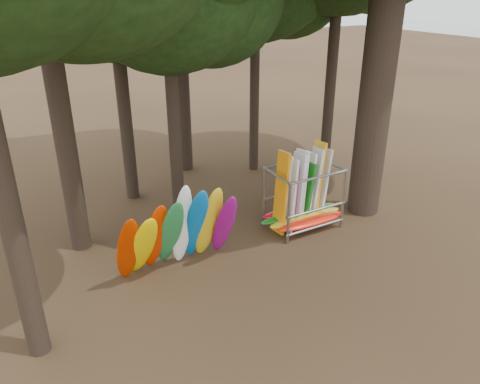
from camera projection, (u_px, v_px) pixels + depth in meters
ground at (267, 248)px, 14.99m from camera, size 120.00×120.00×0.00m
lake at (26, 44)px, 62.52m from camera, size 160.00×160.00×0.00m
kayak_row at (177, 233)px, 13.24m from camera, size 3.60×1.95×2.98m
storage_rack at (303, 199)px, 15.91m from camera, size 3.15×1.57×2.89m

